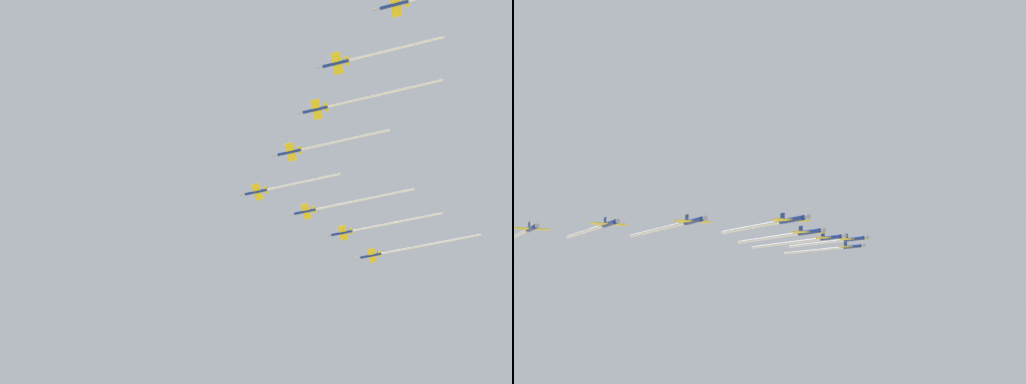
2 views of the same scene
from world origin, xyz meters
TOP-DOWN VIEW (x-y plane):
  - jet_lead at (-3.92, 9.09)m, footprint 26.02×33.40m
  - jet_port_inner at (-3.40, 33.40)m, footprint 28.53×36.65m
  - jet_starboard_inner at (-29.25, 17.02)m, footprint 32.56×41.88m
  - jet_port_outer at (-1.20, 55.50)m, footprint 32.96×42.40m
  - jet_starboard_outer at (-48.63, 17.21)m, footprint 30.97×39.83m
  - jet_center_rear at (6.82, 70.06)m, footprint 27.62×35.47m
  - jet_port_trail at (-68.21, 17.66)m, footprint 33.78×43.46m
  - jet_starboard_trail at (3.51, 99.33)m, footprint 32.39×41.66m

SIDE VIEW (x-z plane):
  - jet_port_inner at x=-3.40m, z-range 179.92..182.33m
  - jet_port_trail at x=-68.21m, z-range 179.94..182.35m
  - jet_port_outer at x=-1.20m, z-range 180.09..182.50m
  - jet_lead at x=-3.92m, z-range 180.48..182.89m
  - jet_starboard_trail at x=3.51m, z-range 180.59..183.01m
  - jet_starboard_outer at x=-48.63m, z-range 180.87..183.28m
  - jet_center_rear at x=6.82m, z-range 181.02..183.44m
  - jet_starboard_inner at x=-29.25m, z-range 181.04..183.46m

